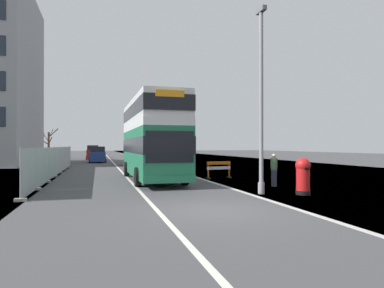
# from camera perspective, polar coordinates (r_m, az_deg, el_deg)

# --- Properties ---
(ground) EXTENTS (140.00, 280.00, 0.10)m
(ground) POSITION_cam_1_polar(r_m,az_deg,el_deg) (11.60, 6.07, -11.00)
(ground) COLOR #424244
(double_decker_bus) EXTENTS (2.89, 10.65, 4.89)m
(double_decker_bus) POSITION_cam_1_polar(r_m,az_deg,el_deg) (21.16, -6.79, 1.03)
(double_decker_bus) COLOR #1E6B47
(double_decker_bus) RESTS_ON ground
(lamppost_foreground) EXTENTS (0.29, 0.70, 8.17)m
(lamppost_foreground) POSITION_cam_1_polar(r_m,az_deg,el_deg) (15.29, 11.52, 6.26)
(lamppost_foreground) COLOR gray
(lamppost_foreground) RESTS_ON ground
(red_pillar_postbox) EXTENTS (0.64, 0.64, 1.58)m
(red_pillar_postbox) POSITION_cam_1_polar(r_m,az_deg,el_deg) (15.47, 18.10, -4.88)
(red_pillar_postbox) COLOR black
(red_pillar_postbox) RESTS_ON ground
(roadworks_barrier) EXTENTS (1.73, 0.71, 1.09)m
(roadworks_barrier) POSITION_cam_1_polar(r_m,az_deg,el_deg) (22.03, 4.51, -4.00)
(roadworks_barrier) COLOR orange
(roadworks_barrier) RESTS_ON ground
(construction_site_fence) EXTENTS (0.44, 24.00, 2.06)m
(construction_site_fence) POSITION_cam_1_polar(r_m,az_deg,el_deg) (26.17, -21.68, -2.73)
(construction_site_fence) COLOR #A8AAAD
(construction_site_fence) RESTS_ON ground
(car_oncoming_near) EXTENTS (1.98, 4.15, 2.28)m
(car_oncoming_near) POSITION_cam_1_polar(r_m,az_deg,el_deg) (37.47, -9.74, -1.89)
(car_oncoming_near) COLOR navy
(car_oncoming_near) RESTS_ON ground
(car_receding_mid) EXTENTS (2.10, 3.87, 2.02)m
(car_receding_mid) POSITION_cam_1_polar(r_m,az_deg,el_deg) (44.60, -15.53, -1.78)
(car_receding_mid) COLOR navy
(car_receding_mid) RESTS_ON ground
(car_receding_far) EXTENTS (1.94, 4.42, 2.19)m
(car_receding_far) POSITION_cam_1_polar(r_m,az_deg,el_deg) (54.50, -16.29, -1.41)
(car_receding_far) COLOR maroon
(car_receding_far) RESTS_ON ground
(car_far_side) EXTENTS (1.92, 4.12, 2.18)m
(car_far_side) POSITION_cam_1_polar(r_m,az_deg,el_deg) (63.37, -16.29, -1.27)
(car_far_side) COLOR slate
(car_far_side) RESTS_ON ground
(bare_tree_far_verge_near) EXTENTS (2.33, 2.60, 4.66)m
(bare_tree_far_verge_near) POSITION_cam_1_polar(r_m,az_deg,el_deg) (53.16, -22.86, 0.06)
(bare_tree_far_verge_near) COLOR #4C3D2D
(bare_tree_far_verge_near) RESTS_ON ground
(bare_tree_far_verge_mid) EXTENTS (2.09, 2.40, 5.15)m
(bare_tree_far_verge_mid) POSITION_cam_1_polar(r_m,az_deg,el_deg) (59.64, -24.20, 0.24)
(bare_tree_far_verge_mid) COLOR #4C3D2D
(bare_tree_far_verge_mid) RESTS_ON ground
(pedestrian_at_kerb) EXTENTS (0.34, 0.34, 1.69)m
(pedestrian_at_kerb) POSITION_cam_1_polar(r_m,az_deg,el_deg) (18.16, 13.57, -4.26)
(pedestrian_at_kerb) COLOR #2D3342
(pedestrian_at_kerb) RESTS_ON ground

